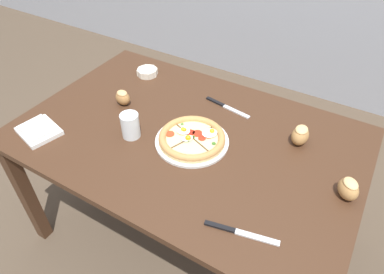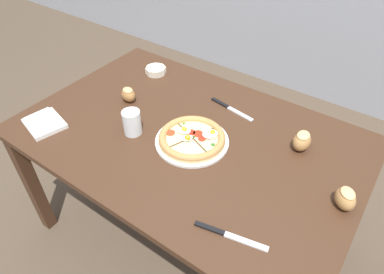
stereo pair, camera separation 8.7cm
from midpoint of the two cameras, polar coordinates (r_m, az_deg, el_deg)
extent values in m
plane|color=brown|center=(2.06, -1.89, -15.29)|extent=(12.00, 12.00, 0.00)
cube|color=#422819|center=(1.52, -2.48, -0.02)|extent=(1.49, 0.98, 0.03)
cube|color=#422819|center=(1.98, -27.06, -8.49)|extent=(0.06, 0.06, 0.71)
cube|color=#422819|center=(2.36, -10.78, 4.96)|extent=(0.06, 0.06, 0.71)
cube|color=#422819|center=(1.95, 23.15, -7.79)|extent=(0.06, 0.06, 0.71)
cylinder|color=white|center=(1.46, -1.71, -0.75)|extent=(0.32, 0.32, 0.01)
cylinder|color=#E5C684|center=(1.46, -1.71, -0.40)|extent=(0.28, 0.28, 0.01)
cylinder|color=beige|center=(1.45, -1.72, -0.18)|extent=(0.23, 0.23, 0.00)
torus|color=tan|center=(1.45, -1.72, -0.13)|extent=(0.28, 0.28, 0.03)
cube|color=#472D19|center=(1.42, -3.61, -1.07)|extent=(0.05, 0.11, 0.00)
cube|color=#472D19|center=(1.41, -0.31, -1.35)|extent=(0.11, 0.05, 0.00)
cube|color=#472D19|center=(1.48, 0.10, 0.80)|extent=(0.05, 0.11, 0.00)
cube|color=#472D19|center=(1.49, -3.06, 1.05)|extent=(0.11, 0.05, 0.00)
cylinder|color=red|center=(1.46, 1.05, 0.18)|extent=(0.04, 0.04, 0.00)
cylinder|color=red|center=(1.47, -0.83, 0.50)|extent=(0.04, 0.04, 0.00)
cylinder|color=red|center=(1.47, -5.41, 0.47)|extent=(0.04, 0.04, 0.00)
cylinder|color=red|center=(1.47, -1.92, 0.72)|extent=(0.04, 0.04, 0.00)
cylinder|color=red|center=(1.44, -0.05, -0.25)|extent=(0.03, 0.03, 0.00)
ellipsoid|color=white|center=(1.44, -2.57, -0.24)|extent=(0.06, 0.06, 0.01)
sphere|color=orange|center=(1.43, -2.42, -0.19)|extent=(0.02, 0.02, 0.02)
ellipsoid|color=white|center=(1.47, -3.26, 0.92)|extent=(0.06, 0.05, 0.01)
sphere|color=orange|center=(1.47, -2.95, 1.12)|extent=(0.02, 0.02, 0.02)
ellipsoid|color=white|center=(1.46, 1.26, 0.65)|extent=(0.08, 0.09, 0.01)
sphere|color=#F4AD1E|center=(1.46, 1.66, 0.95)|extent=(0.02, 0.02, 0.02)
ellipsoid|color=white|center=(1.47, -3.01, 1.06)|extent=(0.07, 0.06, 0.01)
sphere|color=#F4AD1E|center=(1.47, -3.21, 1.22)|extent=(0.02, 0.02, 0.02)
cylinder|color=#477A2D|center=(1.45, -1.45, 0.03)|extent=(0.01, 0.01, 0.00)
cylinder|color=#386B23|center=(1.42, 1.90, -1.13)|extent=(0.02, 0.02, 0.00)
cylinder|color=#386B23|center=(1.43, -2.39, -0.71)|extent=(0.01, 0.01, 0.00)
cylinder|color=#2D5B1E|center=(1.45, -1.67, -0.09)|extent=(0.01, 0.01, 0.00)
cylinder|color=#477A2D|center=(1.52, -3.29, 2.15)|extent=(0.01, 0.01, 0.00)
cylinder|color=#477A2D|center=(1.45, 0.12, 0.00)|extent=(0.01, 0.01, 0.00)
cylinder|color=#386B23|center=(1.46, -2.08, 0.16)|extent=(0.01, 0.01, 0.00)
cylinder|color=silver|center=(1.93, -8.77, 10.63)|extent=(0.11, 0.11, 0.04)
cylinder|color=beige|center=(1.93, -8.78, 10.74)|extent=(0.09, 0.09, 0.02)
cylinder|color=silver|center=(1.90, -7.47, 10.24)|extent=(0.01, 0.01, 0.03)
cylinder|color=silver|center=(1.93, -7.17, 10.87)|extent=(0.01, 0.01, 0.03)
cylinder|color=silver|center=(1.97, -7.80, 11.33)|extent=(0.01, 0.01, 0.03)
cylinder|color=silver|center=(1.98, -8.98, 11.38)|extent=(0.01, 0.01, 0.03)
cylinder|color=silver|center=(1.96, -10.03, 10.99)|extent=(0.01, 0.01, 0.03)
cylinder|color=silver|center=(1.93, -10.37, 10.38)|extent=(0.01, 0.01, 0.03)
cylinder|color=silver|center=(1.90, -9.77, 9.89)|extent=(0.01, 0.01, 0.03)
cylinder|color=silver|center=(1.88, -8.55, 9.83)|extent=(0.01, 0.01, 0.03)
cube|color=white|center=(1.67, -25.51, 0.84)|extent=(0.20, 0.19, 0.02)
cube|color=white|center=(1.66, -25.69, 1.32)|extent=(0.16, 0.14, 0.02)
ellipsoid|color=#A3703D|center=(1.71, -12.91, 6.32)|extent=(0.09, 0.08, 0.07)
ellipsoid|color=tan|center=(1.70, -13.05, 7.10)|extent=(0.06, 0.06, 0.02)
ellipsoid|color=#B27F47|center=(1.50, 16.00, 0.19)|extent=(0.07, 0.09, 0.08)
ellipsoid|color=#EAB775|center=(1.48, 16.23, 1.14)|extent=(0.05, 0.07, 0.02)
ellipsoid|color=#B27F47|center=(1.34, 22.90, -8.03)|extent=(0.11, 0.11, 0.07)
ellipsoid|color=#EAB775|center=(1.32, 23.25, -7.14)|extent=(0.08, 0.08, 0.02)
cube|color=silver|center=(1.64, 5.88, 4.19)|extent=(0.15, 0.04, 0.01)
cube|color=black|center=(1.70, 2.45, 5.88)|extent=(0.11, 0.03, 0.01)
cube|color=silver|center=(1.17, 8.65, -16.30)|extent=(0.15, 0.05, 0.01)
cube|color=black|center=(1.18, 2.48, -14.76)|extent=(0.11, 0.04, 0.01)
cylinder|color=white|center=(1.50, -11.89, 1.85)|extent=(0.08, 0.08, 0.11)
cylinder|color=silver|center=(1.51, -11.78, 1.19)|extent=(0.07, 0.07, 0.06)
camera|label=1|loc=(0.04, -91.73, -1.50)|focal=32.00mm
camera|label=2|loc=(0.04, 88.27, 1.50)|focal=32.00mm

